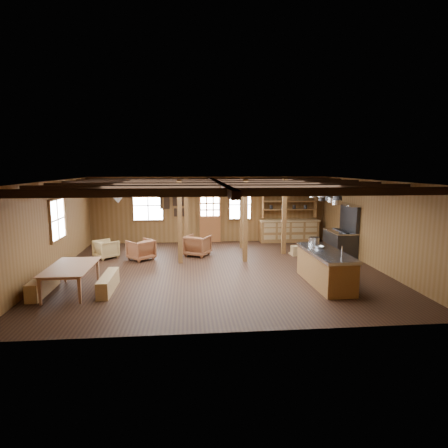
{
  "coord_description": "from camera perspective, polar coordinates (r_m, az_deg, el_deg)",
  "views": [
    {
      "loc": [
        -0.89,
        -11.39,
        3.22
      ],
      "look_at": [
        0.26,
        0.83,
        1.33
      ],
      "focal_mm": 30.0,
      "sensor_mm": 36.0,
      "label": 1
    }
  ],
  "objects": [
    {
      "name": "bench_aisle",
      "position": [
        10.33,
        -17.23,
        -8.57
      ],
      "size": [
        0.29,
        1.56,
        0.43
      ],
      "primitive_type": "cube",
      "color": "olive",
      "rests_on": "floor"
    },
    {
      "name": "timber_posts",
      "position": [
        13.66,
        0.59,
        1.09
      ],
      "size": [
        3.95,
        2.35,
        2.8
      ],
      "color": "#4C2B15",
      "rests_on": "floor"
    },
    {
      "name": "ceiling_joists",
      "position": [
        11.61,
        -0.99,
        6.07
      ],
      "size": [
        9.8,
        8.82,
        0.18
      ],
      "color": "black",
      "rests_on": "ceiling"
    },
    {
      "name": "pot_rack",
      "position": [
        12.39,
        15.05,
        4.06
      ],
      "size": [
        0.4,
        3.0,
        0.46
      ],
      "color": "#292A2C",
      "rests_on": "ceiling"
    },
    {
      "name": "step_stool",
      "position": [
        13.94,
        10.98,
        -4.01
      ],
      "size": [
        0.44,
        0.33,
        0.36
      ],
      "primitive_type": "cube",
      "rotation": [
        0.0,
        0.0,
        0.11
      ],
      "color": "olive",
      "rests_on": "floor"
    },
    {
      "name": "armchair_c",
      "position": [
        13.93,
        -17.51,
        -3.66
      ],
      "size": [
        1.0,
        1.0,
        0.66
      ],
      "primitive_type": "imported",
      "rotation": [
        0.0,
        0.0,
        2.28
      ],
      "color": "#9B7C46",
      "rests_on": "floor"
    },
    {
      "name": "back_door",
      "position": [
        16.03,
        -2.15,
        0.34
      ],
      "size": [
        1.02,
        0.08,
        2.15
      ],
      "color": "brown",
      "rests_on": "floor"
    },
    {
      "name": "bowl",
      "position": [
        10.92,
        14.31,
        -3.43
      ],
      "size": [
        0.28,
        0.28,
        0.06
      ],
      "primitive_type": "imported",
      "rotation": [
        0.0,
        0.0,
        0.12
      ],
      "color": "silver",
      "rests_on": "kitchen_island"
    },
    {
      "name": "notice_boards",
      "position": [
        15.93,
        -7.56,
        2.97
      ],
      "size": [
        1.08,
        0.03,
        0.9
      ],
      "color": "silver",
      "rests_on": "wall_back"
    },
    {
      "name": "kitchen_island",
      "position": [
        10.7,
        15.15,
        -6.42
      ],
      "size": [
        0.94,
        2.52,
        1.2
      ],
      "rotation": [
        0.0,
        0.0,
        0.03
      ],
      "color": "brown",
      "rests_on": "floor"
    },
    {
      "name": "bench_wall",
      "position": [
        10.78,
        -25.83,
        -8.3
      ],
      "size": [
        0.3,
        1.62,
        0.44
      ],
      "primitive_type": "cube",
      "color": "olive",
      "rests_on": "floor"
    },
    {
      "name": "armchair_b",
      "position": [
        13.67,
        -4.06,
        -3.29
      ],
      "size": [
        1.09,
        1.1,
        0.75
      ],
      "primitive_type": "imported",
      "rotation": [
        0.0,
        0.0,
        2.67
      ],
      "color": "brown",
      "rests_on": "floor"
    },
    {
      "name": "room",
      "position": [
        11.57,
        -0.9,
        -0.31
      ],
      "size": [
        10.04,
        9.04,
        2.84
      ],
      "color": "black",
      "rests_on": "ground"
    },
    {
      "name": "armchair_a",
      "position": [
        13.37,
        -12.55,
        -3.83
      ],
      "size": [
        1.09,
        1.09,
        0.71
      ],
      "primitive_type": "imported",
      "rotation": [
        0.0,
        0.0,
        3.84
      ],
      "color": "brown",
      "rests_on": "floor"
    },
    {
      "name": "window_left",
      "position": [
        12.67,
        -24.08,
        0.63
      ],
      "size": [
        0.14,
        1.24,
        1.32
      ],
      "color": "white",
      "rests_on": "wall_back"
    },
    {
      "name": "window_back_left",
      "position": [
        16.02,
        -11.5,
        2.76
      ],
      "size": [
        1.32,
        0.06,
        1.32
      ],
      "color": "white",
      "rests_on": "wall_back"
    },
    {
      "name": "dining_table",
      "position": [
        10.51,
        -22.01,
        -7.78
      ],
      "size": [
        1.1,
        1.97,
        0.69
      ],
      "primitive_type": "imported",
      "rotation": [
        0.0,
        0.0,
        1.57
      ],
      "color": "#9A6746",
      "rests_on": "floor"
    },
    {
      "name": "pendant_lamps",
      "position": [
        12.5,
        -11.65,
        4.12
      ],
      "size": [
        1.86,
        2.36,
        0.66
      ],
      "color": "#292A2C",
      "rests_on": "ceiling"
    },
    {
      "name": "commercial_range",
      "position": [
        14.35,
        17.44,
        -2.12
      ],
      "size": [
        0.79,
        1.53,
        1.89
      ],
      "color": "#292A2C",
      "rests_on": "floor"
    },
    {
      "name": "counter_pot",
      "position": [
        11.5,
        13.56,
        -2.46
      ],
      "size": [
        0.31,
        0.31,
        0.19
      ],
      "primitive_type": "cylinder",
      "color": "#B6B8BD",
      "rests_on": "kitchen_island"
    },
    {
      "name": "window_back_right",
      "position": [
        16.08,
        2.47,
        2.95
      ],
      "size": [
        1.02,
        0.06,
        1.32
      ],
      "color": "white",
      "rests_on": "wall_back"
    },
    {
      "name": "back_counter",
      "position": [
        16.38,
        9.87,
        -0.59
      ],
      "size": [
        2.55,
        0.6,
        2.45
      ],
      "color": "brown",
      "rests_on": "floor"
    }
  ]
}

